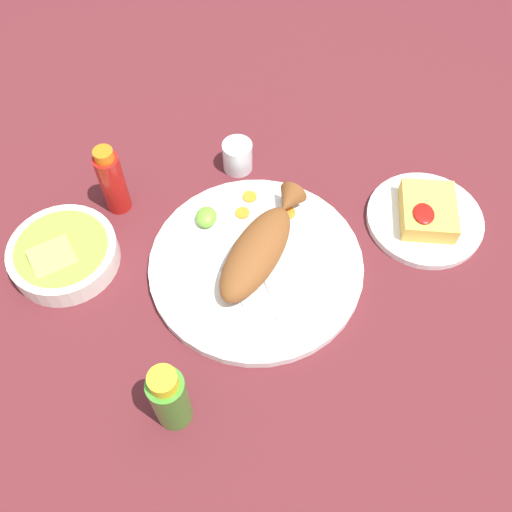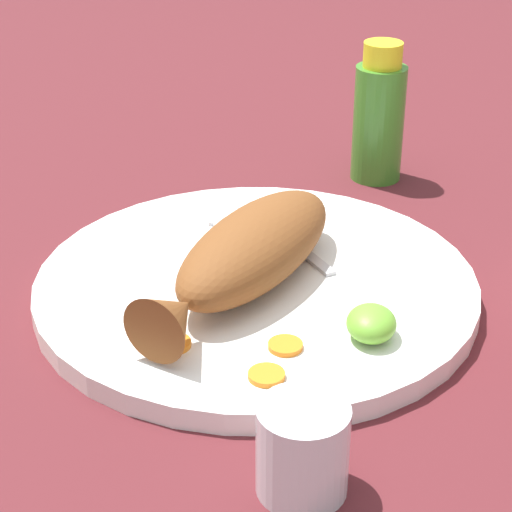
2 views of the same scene
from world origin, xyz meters
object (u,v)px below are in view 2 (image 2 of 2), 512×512
object	(u,v)px
salt_cup	(302,454)
fork_far	(270,225)
fried_fish	(248,254)
fork_near	(220,228)
hot_sauce_bottle_green	(379,117)
main_plate	(256,287)

from	to	relation	value
salt_cup	fork_far	bearing A→B (deg)	9.33
fried_fish	fork_near	bearing A→B (deg)	43.71
hot_sauce_bottle_green	fork_far	bearing A→B (deg)	149.93
hot_sauce_bottle_green	salt_cup	world-z (taller)	hot_sauce_bottle_green
fried_fish	salt_cup	xyz separation A→B (m)	(-0.21, -0.06, -0.02)
fried_fish	hot_sauce_bottle_green	size ratio (longest dim) A/B	1.74
main_plate	fork_near	distance (m)	0.09
fork_far	salt_cup	bearing A→B (deg)	154.37
fork_near	salt_cup	distance (m)	0.33
fried_fish	fork_near	world-z (taller)	fried_fish
fork_far	hot_sauce_bottle_green	world-z (taller)	hot_sauce_bottle_green
fork_near	hot_sauce_bottle_green	world-z (taller)	hot_sauce_bottle_green
main_plate	fork_near	xyz separation A→B (m)	(0.08, 0.04, 0.01)
fried_fish	salt_cup	world-z (taller)	fried_fish
main_plate	fried_fish	bearing A→B (deg)	157.38
fork_far	hot_sauce_bottle_green	distance (m)	0.20
fork_far	fork_near	bearing A→B (deg)	69.99
fried_fish	fork_far	xyz separation A→B (m)	(0.11, -0.01, -0.03)
fork_near	hot_sauce_bottle_green	bearing A→B (deg)	-61.92
main_plate	fork_near	bearing A→B (deg)	26.98
hot_sauce_bottle_green	fork_near	bearing A→B (deg)	141.77
fork_near	hot_sauce_bottle_green	size ratio (longest dim) A/B	1.19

